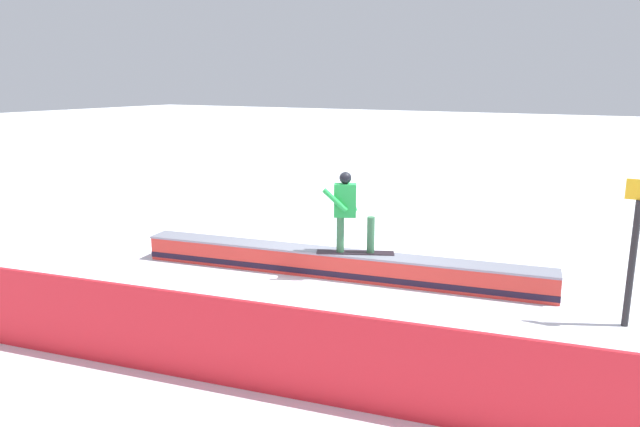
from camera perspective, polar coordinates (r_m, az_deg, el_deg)
The scene contains 5 objects.
ground_plane at distance 11.23m, azimuth 1.58°, elevation -6.10°, with size 120.00×120.00×0.00m, color white.
grind_box at distance 11.15m, azimuth 1.59°, elevation -5.00°, with size 7.87×1.83×0.50m.
snowboarder at distance 10.77m, azimuth 2.74°, elevation 0.43°, with size 1.42×0.87×1.52m.
safety_fence at distance 7.65m, azimuth -13.99°, elevation -11.27°, with size 11.81×0.06×1.13m, color red.
trail_marker at distance 9.82m, azimuth 28.13°, elevation -3.13°, with size 0.40×0.10×2.25m.
Camera 1 is at (-4.85, 9.45, 3.63)m, focal length 33.00 mm.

